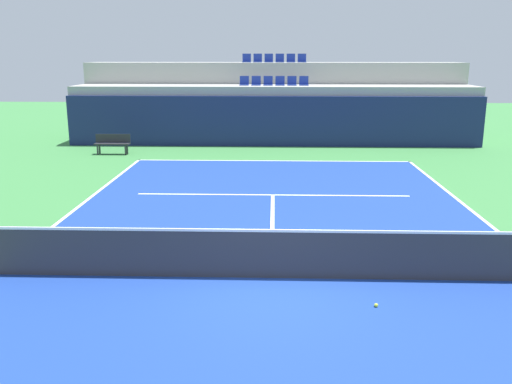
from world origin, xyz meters
TOP-DOWN VIEW (x-y plane):
  - ground_plane at (0.00, 0.00)m, footprint 80.00×80.00m
  - court_surface at (0.00, 0.00)m, footprint 11.00×24.00m
  - baseline_far at (0.00, 11.95)m, footprint 11.00×0.10m
  - service_line_far at (0.00, 6.40)m, footprint 8.26×0.10m
  - centre_service_line at (0.00, 3.20)m, footprint 0.10×6.40m
  - back_wall at (0.00, 15.71)m, footprint 19.24×0.30m
  - stands_tier_lower at (0.00, 17.06)m, footprint 19.24×2.40m
  - stands_tier_upper at (0.00, 19.46)m, footprint 19.24×2.40m
  - seating_row_lower at (0.00, 17.15)m, footprint 3.32×0.44m
  - seating_row_upper at (0.00, 19.55)m, footprint 3.32×0.44m
  - tennis_net at (0.00, 0.00)m, footprint 11.08×0.08m
  - player_bench at (-6.91, 13.35)m, footprint 1.50×0.40m
  - tennis_ball_0 at (1.77, -1.19)m, footprint 0.07×0.07m

SIDE VIEW (x-z plane):
  - ground_plane at x=0.00m, z-range 0.00..0.00m
  - court_surface at x=0.00m, z-range 0.00..0.01m
  - baseline_far at x=0.00m, z-range 0.01..0.01m
  - service_line_far at x=0.00m, z-range 0.01..0.01m
  - centre_service_line at x=0.00m, z-range 0.01..0.01m
  - tennis_ball_0 at x=1.77m, z-range 0.01..0.08m
  - player_bench at x=-6.91m, z-range 0.08..0.93m
  - tennis_net at x=0.00m, z-range -0.03..1.04m
  - back_wall at x=0.00m, z-range 0.00..2.32m
  - stands_tier_lower at x=0.00m, z-range 0.00..2.72m
  - stands_tier_upper at x=0.00m, z-range 0.00..3.78m
  - seating_row_lower at x=0.00m, z-range 2.63..3.07m
  - seating_row_upper at x=0.00m, z-range 3.68..4.12m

